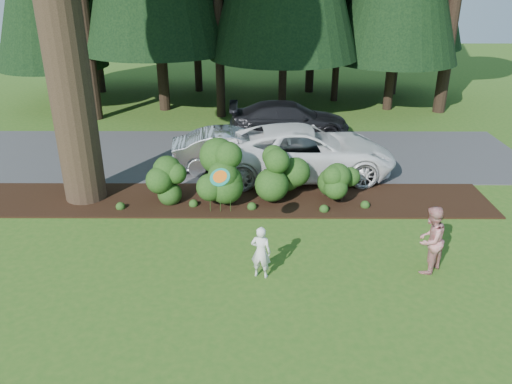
# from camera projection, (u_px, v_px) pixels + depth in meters

# --- Properties ---
(ground) EXTENTS (80.00, 80.00, 0.00)m
(ground) POSITION_uv_depth(u_px,v_px,m) (226.00, 255.00, 12.65)
(ground) COLOR #2C5819
(ground) RESTS_ON ground
(mulch_bed) EXTENTS (16.00, 2.50, 0.05)m
(mulch_bed) POSITION_uv_depth(u_px,v_px,m) (232.00, 200.00, 15.61)
(mulch_bed) COLOR black
(mulch_bed) RESTS_ON ground
(driveway) EXTENTS (22.00, 6.00, 0.03)m
(driveway) POSITION_uv_depth(u_px,v_px,m) (237.00, 154.00, 19.49)
(driveway) COLOR #38383A
(driveway) RESTS_ON ground
(shrub_row) EXTENTS (6.53, 1.60, 1.61)m
(shrub_row) POSITION_uv_depth(u_px,v_px,m) (257.00, 178.00, 15.18)
(shrub_row) COLOR #1E4314
(shrub_row) RESTS_ON ground
(lily_cluster) EXTENTS (0.69, 0.09, 0.57)m
(lily_cluster) POSITION_uv_depth(u_px,v_px,m) (220.00, 197.00, 14.64)
(lily_cluster) COLOR #1E4314
(lily_cluster) RESTS_ON ground
(car_silver_wagon) EXTENTS (4.46, 2.05, 1.42)m
(car_silver_wagon) POSITION_uv_depth(u_px,v_px,m) (233.00, 149.00, 17.84)
(car_silver_wagon) COLOR silver
(car_silver_wagon) RESTS_ON driveway
(car_white_suv) EXTENTS (6.38, 3.20, 1.73)m
(car_white_suv) POSITION_uv_depth(u_px,v_px,m) (304.00, 151.00, 17.16)
(car_white_suv) COLOR white
(car_white_suv) RESTS_ON driveway
(car_dark_suv) EXTENTS (5.18, 2.27, 1.48)m
(car_dark_suv) POSITION_uv_depth(u_px,v_px,m) (289.00, 119.00, 21.28)
(car_dark_suv) COLOR black
(car_dark_suv) RESTS_ON driveway
(child) EXTENTS (0.54, 0.42, 1.30)m
(child) POSITION_uv_depth(u_px,v_px,m) (261.00, 252.00, 11.50)
(child) COLOR white
(child) RESTS_ON ground
(adult) EXTENTS (1.03, 1.03, 1.68)m
(adult) POSITION_uv_depth(u_px,v_px,m) (430.00, 240.00, 11.64)
(adult) COLOR #A5161F
(adult) RESTS_ON ground
(frisbee) EXTENTS (0.52, 0.38, 0.40)m
(frisbee) POSITION_uv_depth(u_px,v_px,m) (220.00, 177.00, 11.14)
(frisbee) COLOR #167C67
(frisbee) RESTS_ON ground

